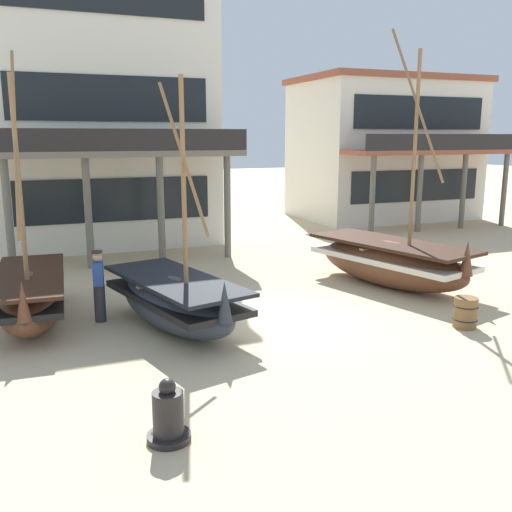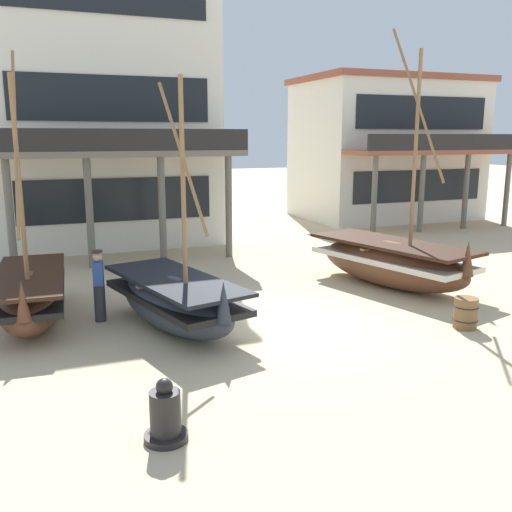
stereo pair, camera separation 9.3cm
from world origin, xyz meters
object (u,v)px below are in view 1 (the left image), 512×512
at_px(fishing_boat_near_left, 30,295).
at_px(fisherman_by_hull, 99,287).
at_px(wooden_barrel, 465,313).
at_px(harbor_building_main, 100,104).
at_px(fishing_boat_far_right, 176,300).
at_px(fishing_boat_centre_large, 391,261).
at_px(capstan_winch, 168,416).
at_px(harbor_building_annex, 384,149).

relative_size(fishing_boat_near_left, fisherman_by_hull, 3.62).
xyz_separation_m(fisherman_by_hull, wooden_barrel, (7.61, -3.49, -0.48)).
distance_m(fishing_boat_near_left, harbor_building_main, 12.05).
xyz_separation_m(fishing_boat_near_left, fishing_boat_far_right, (3.01, -1.63, -0.00)).
bearing_deg(fishing_boat_far_right, fisherman_by_hull, 143.40).
distance_m(fishing_boat_centre_large, capstan_winch, 9.93).
height_order(fishing_boat_near_left, fishing_boat_centre_large, fishing_boat_centre_large).
relative_size(fishing_boat_near_left, capstan_winch, 6.51).
height_order(fisherman_by_hull, harbor_building_main, harbor_building_main).
bearing_deg(harbor_building_annex, capstan_winch, -130.83).
xyz_separation_m(fishing_boat_far_right, harbor_building_main, (0.03, 12.23, 4.85)).
height_order(fishing_boat_far_right, harbor_building_annex, harbor_building_annex).
height_order(fishing_boat_far_right, harbor_building_main, harbor_building_main).
relative_size(fishing_boat_centre_large, capstan_winch, 7.53).
relative_size(fishing_boat_near_left, fishing_boat_centre_large, 0.86).
relative_size(fishing_boat_far_right, wooden_barrel, 7.79).
xyz_separation_m(fisherman_by_hull, harbor_building_main, (1.55, 11.09, 4.67)).
xyz_separation_m(fishing_boat_centre_large, capstan_winch, (-7.89, -6.01, -0.36)).
distance_m(fishing_boat_far_right, wooden_barrel, 6.53).
relative_size(fishing_boat_centre_large, wooden_barrel, 10.10).
relative_size(fisherman_by_hull, capstan_winch, 1.80).
height_order(fishing_boat_far_right, capstan_winch, fishing_boat_far_right).
distance_m(fishing_boat_centre_large, harbor_building_main, 13.60).
bearing_deg(capstan_winch, fisherman_by_hull, 92.67).
xyz_separation_m(wooden_barrel, harbor_building_annex, (8.48, 15.99, 3.24)).
height_order(fishing_boat_near_left, harbor_building_annex, harbor_building_annex).
bearing_deg(fishing_boat_far_right, capstan_winch, -105.06).
relative_size(fishing_boat_centre_large, harbor_building_main, 0.64).
bearing_deg(fisherman_by_hull, fishing_boat_far_right, -36.60).
distance_m(fishing_boat_near_left, harbor_building_annex, 21.49).
xyz_separation_m(fishing_boat_centre_large, harbor_building_main, (-6.61, 10.89, 4.78)).
bearing_deg(capstan_winch, harbor_building_annex, 49.17).
xyz_separation_m(fishing_boat_near_left, harbor_building_annex, (17.58, 12.01, 2.94)).
distance_m(fishing_boat_near_left, fishing_boat_far_right, 3.42).
relative_size(fishing_boat_far_right, harbor_building_main, 0.49).
bearing_deg(fishing_boat_centre_large, fishing_boat_near_left, 178.29).
relative_size(fishing_boat_far_right, harbor_building_annex, 0.61).
xyz_separation_m(capstan_winch, wooden_barrel, (7.34, 2.31, -0.02)).
bearing_deg(fisherman_by_hull, harbor_building_annex, 37.85).
bearing_deg(wooden_barrel, harbor_building_annex, 62.06).
xyz_separation_m(capstan_winch, harbor_building_annex, (15.82, 18.31, 3.22)).
bearing_deg(harbor_building_main, fisherman_by_hull, -97.98).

